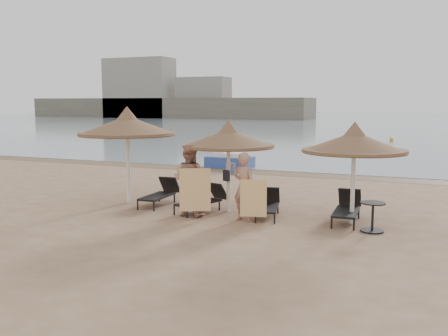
# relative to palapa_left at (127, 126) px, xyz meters

# --- Properties ---
(ground) EXTENTS (160.00, 160.00, 0.00)m
(ground) POSITION_rel_palapa_left_xyz_m (3.16, -1.09, -2.46)
(ground) COLOR #A17E62
(ground) RESTS_ON ground
(sea) EXTENTS (200.00, 140.00, 0.03)m
(sea) POSITION_rel_palapa_left_xyz_m (3.16, 78.91, -2.45)
(sea) COLOR slate
(sea) RESTS_ON ground
(wet_sand_strip) EXTENTS (200.00, 1.60, 0.01)m
(wet_sand_strip) POSITION_rel_palapa_left_xyz_m (3.16, 8.31, -2.46)
(wet_sand_strip) COLOR brown
(wet_sand_strip) RESTS_ON ground
(far_shore) EXTENTS (150.00, 54.80, 12.00)m
(far_shore) POSITION_rel_palapa_left_xyz_m (-21.94, 76.73, 0.45)
(far_shore) COLOR #6C6453
(far_shore) RESTS_ON ground
(palapa_left) EXTENTS (3.12, 3.12, 3.09)m
(palapa_left) POSITION_rel_palapa_left_xyz_m (0.00, 0.00, 0.00)
(palapa_left) COLOR white
(palapa_left) RESTS_ON ground
(palapa_center) EXTENTS (2.74, 2.74, 2.71)m
(palapa_center) POSITION_rel_palapa_left_xyz_m (3.45, 0.04, -0.30)
(palapa_center) COLOR white
(palapa_center) RESTS_ON ground
(palapa_right) EXTENTS (2.75, 2.75, 2.72)m
(palapa_right) POSITION_rel_palapa_left_xyz_m (7.08, -0.16, -0.29)
(palapa_right) COLOR white
(palapa_right) RESTS_ON ground
(lounger_far_left) EXTENTS (0.67, 1.84, 0.82)m
(lounger_far_left) POSITION_rel_palapa_left_xyz_m (1.12, 0.12, -2.10)
(lounger_far_left) COLOR black
(lounger_far_left) RESTS_ON ground
(lounger_near_left) EXTENTS (1.13, 1.87, 0.79)m
(lounger_near_left) POSITION_rel_palapa_left_xyz_m (2.79, -0.24, -2.10)
(lounger_near_left) COLOR black
(lounger_near_left) RESTS_ON ground
(lounger_near_right) EXTENTS (0.91, 1.78, 0.76)m
(lounger_near_right) POSITION_rel_palapa_left_xyz_m (4.74, -0.10, -2.12)
(lounger_near_right) COLOR black
(lounger_near_right) RESTS_ON ground
(lounger_far_right) EXTENTS (0.70, 1.87, 0.82)m
(lounger_far_right) POSITION_rel_palapa_left_xyz_m (6.91, 0.12, -2.09)
(lounger_far_right) COLOR black
(lounger_far_right) RESTS_ON ground
(side_table) EXTENTS (0.62, 0.62, 0.75)m
(side_table) POSITION_rel_palapa_left_xyz_m (7.68, -0.77, -2.11)
(side_table) COLOR black
(side_table) RESTS_ON ground
(person_left) EXTENTS (1.15, 0.79, 2.38)m
(person_left) POSITION_rel_palapa_left_xyz_m (2.66, -0.94, -1.27)
(person_left) COLOR tan
(person_left) RESTS_ON ground
(person_right) EXTENTS (1.14, 0.90, 2.18)m
(person_right) POSITION_rel_palapa_left_xyz_m (4.30, -0.90, -1.37)
(person_right) COLOR tan
(person_right) RESTS_ON ground
(towel_left) EXTENTS (0.77, 0.41, 1.20)m
(towel_left) POSITION_rel_palapa_left_xyz_m (3.01, -1.29, -1.64)
(towel_left) COLOR orange
(towel_left) RESTS_ON ground
(towel_right) EXTENTS (0.70, 0.16, 1.00)m
(towel_right) POSITION_rel_palapa_left_xyz_m (4.65, -1.15, -1.77)
(towel_right) COLOR orange
(towel_right) RESTS_ON ground
(bag_patterned) EXTENTS (0.31, 0.18, 0.38)m
(bag_patterned) POSITION_rel_palapa_left_xyz_m (3.45, 0.22, -1.22)
(bag_patterned) COLOR white
(bag_patterned) RESTS_ON ground
(bag_dark) EXTENTS (0.24, 0.16, 0.32)m
(bag_dark) POSITION_rel_palapa_left_xyz_m (3.45, -0.12, -1.38)
(bag_dark) COLOR black
(bag_dark) RESTS_ON ground
(pedal_boat) EXTENTS (2.25, 1.38, 1.03)m
(pedal_boat) POSITION_rel_palapa_left_xyz_m (-0.26, 9.24, -2.08)
(pedal_boat) COLOR #2C4797
(pedal_boat) RESTS_ON ground
(buoy_mid) EXTENTS (0.34, 0.34, 0.34)m
(buoy_mid) POSITION_rel_palapa_left_xyz_m (5.85, 29.68, -2.29)
(buoy_mid) COLOR gold
(buoy_mid) RESTS_ON ground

